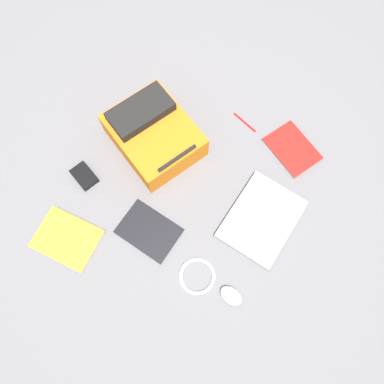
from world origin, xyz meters
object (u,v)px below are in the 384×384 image
object	(u,v)px
computer_mouse	(231,296)
book_comic	(67,239)
backpack	(153,133)
pen_black	(245,122)
cable_coil	(197,276)
laptop	(262,219)
book_manual	(292,149)
power_brick	(84,176)
book_red	(149,231)

from	to	relation	value
computer_mouse	book_comic	bearing A→B (deg)	108.42
backpack	pen_black	distance (m)	0.44
cable_coil	backpack	bearing A→B (deg)	48.65
laptop	computer_mouse	bearing A→B (deg)	-173.05
book_manual	power_brick	distance (m)	0.95
backpack	power_brick	size ratio (longest dim) A/B	4.09
book_red	power_brick	xyz separation A→B (m)	(0.06, 0.38, 0.01)
laptop	computer_mouse	distance (m)	0.34
backpack	book_manual	world-z (taller)	backpack
backpack	cable_coil	distance (m)	0.64
pen_black	backpack	bearing A→B (deg)	133.89
book_manual	pen_black	xyz separation A→B (m)	(0.01, 0.25, -0.00)
book_manual	book_red	xyz separation A→B (m)	(-0.66, 0.35, 0.00)
pen_black	power_brick	bearing A→B (deg)	141.78
backpack	computer_mouse	size ratio (longest dim) A/B	5.01
book_comic	pen_black	size ratio (longest dim) A/B	2.00
computer_mouse	pen_black	bearing A→B (deg)	30.33
backpack	pen_black	xyz separation A→B (m)	(0.30, -0.31, -0.07)
book_manual	computer_mouse	xyz separation A→B (m)	(-0.71, -0.07, 0.01)
cable_coil	laptop	bearing A→B (deg)	-18.09
computer_mouse	pen_black	distance (m)	0.79
book_red	power_brick	bearing A→B (deg)	81.32
laptop	power_brick	xyz separation A→B (m)	(-0.23, 0.76, -0.00)
book_manual	book_red	world-z (taller)	book_red
laptop	book_comic	distance (m)	0.82
laptop	pen_black	xyz separation A→B (m)	(0.38, 0.28, -0.01)
book_comic	power_brick	world-z (taller)	power_brick
book_red	computer_mouse	distance (m)	0.43
computer_mouse	book_red	bearing A→B (deg)	89.11
book_manual	laptop	bearing A→B (deg)	-174.98
backpack	cable_coil	size ratio (longest dim) A/B	3.18
cable_coil	book_manual	bearing A→B (deg)	-6.44
book_comic	power_brick	size ratio (longest dim) A/B	2.36
book_red	book_comic	distance (m)	0.34
book_manual	book_comic	world-z (taller)	book_comic
book_red	book_comic	world-z (taller)	book_comic
book_manual	power_brick	world-z (taller)	power_brick
laptop	pen_black	bearing A→B (deg)	36.86
power_brick	backpack	bearing A→B (deg)	-28.58
laptop	book_manual	xyz separation A→B (m)	(0.37, 0.03, -0.01)
book_red	pen_black	bearing A→B (deg)	-8.50
book_manual	computer_mouse	world-z (taller)	computer_mouse
backpack	power_brick	xyz separation A→B (m)	(-0.31, 0.17, -0.06)
laptop	cable_coil	size ratio (longest dim) A/B	2.38
book_red	pen_black	xyz separation A→B (m)	(0.67, -0.10, -0.00)
book_manual	pen_black	size ratio (longest dim) A/B	2.07
book_manual	cable_coil	bearing A→B (deg)	173.56
backpack	pen_black	world-z (taller)	backpack
book_comic	power_brick	bearing A→B (deg)	21.99
laptop	cable_coil	distance (m)	0.36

